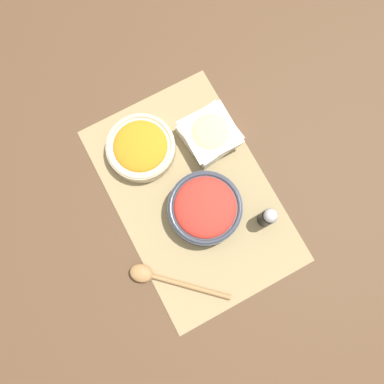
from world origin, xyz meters
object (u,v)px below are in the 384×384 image
Objects in this scene: wooden_spoon at (157,277)px; pepper_shaker at (268,217)px; carrot_bowl at (141,147)px; tomato_bowl at (205,208)px; cucumber_bowl at (210,134)px.

pepper_shaker is (-0.00, -0.31, 0.04)m from wooden_spoon.
carrot_bowl reaches higher than wooden_spoon.
pepper_shaker is at bearing -127.04° from tomato_bowl.
cucumber_bowl is at bearing -107.30° from carrot_bowl.
carrot_bowl is at bearing 17.48° from tomato_bowl.
pepper_shaker is (-0.31, -0.19, 0.02)m from carrot_bowl.
wooden_spoon is (-0.26, 0.29, -0.02)m from cucumber_bowl.
wooden_spoon is at bearing 131.69° from cucumber_bowl.
cucumber_bowl is (0.17, -0.11, -0.01)m from tomato_bowl.
cucumber_bowl reaches higher than carrot_bowl.
cucumber_bowl is 0.26m from pepper_shaker.
pepper_shaker reaches higher than wooden_spoon.
carrot_bowl is 0.87× the size of wooden_spoon.
tomato_bowl reaches higher than wooden_spoon.
tomato_bowl is 0.90× the size of wooden_spoon.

